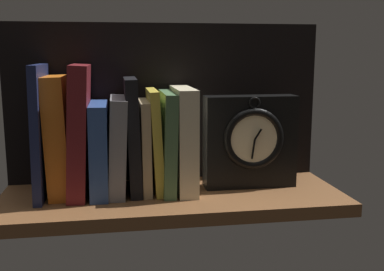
{
  "coord_description": "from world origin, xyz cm",
  "views": [
    {
      "loc": [
        -10.86,
        -88.46,
        27.82
      ],
      "look_at": [
        4.38,
        3.13,
        11.12
      ],
      "focal_mm": 43.2,
      "sensor_mm": 36.0,
      "label": 1
    }
  ],
  "objects": [
    {
      "name": "back_panel",
      "position": [
        0.0,
        11.94,
        17.02
      ],
      "size": [
        67.89,
        1.2,
        34.05
      ],
      "primitive_type": "cube",
      "color": "black",
      "rests_on": "ground_plane"
    },
    {
      "name": "framed_clock",
      "position": [
        16.54,
        2.32,
        9.72
      ],
      "size": [
        19.12,
        6.3,
        19.15
      ],
      "color": "black",
      "rests_on": "ground_plane"
    },
    {
      "name": "book_yellow_seinlanguage",
      "position": [
        -3.18,
        3.13,
        10.29
      ],
      "size": [
        2.75,
        13.09,
        20.65
      ],
      "primitive_type": "cube",
      "rotation": [
        0.0,
        -0.05,
        0.0
      ],
      "color": "gold",
      "rests_on": "ground_plane"
    },
    {
      "name": "book_cream_twain",
      "position": [
        2.59,
        3.13,
        10.46
      ],
      "size": [
        3.88,
        16.42,
        20.93
      ],
      "primitive_type": "cube",
      "rotation": [
        0.0,
        -0.0,
        0.0
      ],
      "color": "beige",
      "rests_on": "ground_plane"
    },
    {
      "name": "book_orange_pandolfini",
      "position": [
        -22.1,
        3.13,
        11.71
      ],
      "size": [
        4.74,
        12.05,
        23.53
      ],
      "primitive_type": "cube",
      "rotation": [
        0.0,
        -0.03,
        0.0
      ],
      "color": "orange",
      "rests_on": "ground_plane"
    },
    {
      "name": "book_blue_modern",
      "position": [
        -14.33,
        3.13,
        9.05
      ],
      "size": [
        3.6,
        15.72,
        18.14
      ],
      "primitive_type": "cube",
      "rotation": [
        0.0,
        0.01,
        0.0
      ],
      "color": "#2D4C8E",
      "rests_on": "ground_plane"
    },
    {
      "name": "ground_plane",
      "position": [
        0.0,
        0.0,
        -1.25
      ],
      "size": [
        67.89,
        25.09,
        2.5
      ],
      "primitive_type": "cube",
      "color": "brown"
    },
    {
      "name": "book_green_romantic",
      "position": [
        -0.79,
        3.13,
        10.05
      ],
      "size": [
        2.98,
        16.16,
        20.15
      ],
      "primitive_type": "cube",
      "rotation": [
        0.0,
        0.03,
        0.0
      ],
      "color": "#476B44",
      "rests_on": "ground_plane"
    },
    {
      "name": "book_gray_chess",
      "position": [
        -10.72,
        3.13,
        9.57
      ],
      "size": [
        4.13,
        14.86,
        19.28
      ],
      "primitive_type": "cube",
      "rotation": [
        0.0,
        0.05,
        0.0
      ],
      "color": "gray",
      "rests_on": "ground_plane"
    },
    {
      "name": "book_navy_bierce",
      "position": [
        -25.27,
        3.13,
        12.82
      ],
      "size": [
        2.01,
        15.75,
        25.65
      ],
      "primitive_type": "cube",
      "rotation": [
        0.0,
        0.01,
        0.0
      ],
      "color": "#192147",
      "rests_on": "ground_plane"
    },
    {
      "name": "book_tan_shortstories",
      "position": [
        -5.27,
        3.13,
        9.21
      ],
      "size": [
        1.95,
        12.79,
        18.43
      ],
      "primitive_type": "cube",
      "rotation": [
        0.0,
        -0.01,
        0.0
      ],
      "color": "tan",
      "rests_on": "ground_plane"
    },
    {
      "name": "book_maroon_dawkins",
      "position": [
        -18.04,
        3.13,
        12.78
      ],
      "size": [
        4.75,
        15.68,
        25.7
      ],
      "primitive_type": "cube",
      "rotation": [
        0.0,
        0.05,
        0.0
      ],
      "color": "maroon",
      "rests_on": "ground_plane"
    },
    {
      "name": "book_black_skeptic",
      "position": [
        -7.64,
        3.13,
        11.46
      ],
      "size": [
        2.99,
        13.41,
        22.97
      ],
      "primitive_type": "cube",
      "rotation": [
        0.0,
        -0.03,
        0.0
      ],
      "color": "black",
      "rests_on": "ground_plane"
    }
  ]
}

